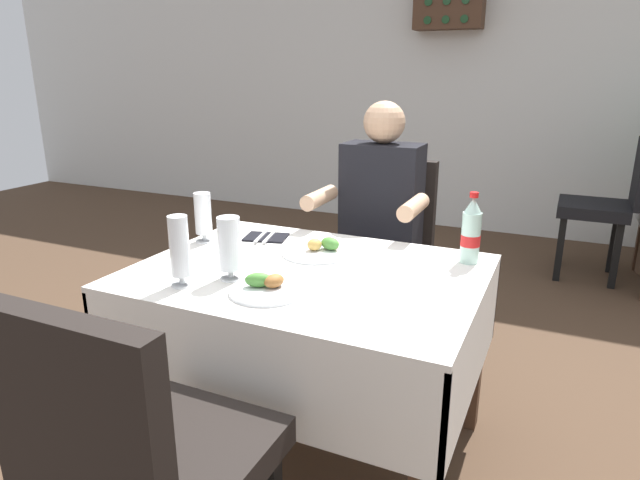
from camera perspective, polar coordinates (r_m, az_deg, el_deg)
ground_plane at (r=2.16m, az=-1.09°, el=-22.61°), size 11.00×11.00×0.00m
back_wall at (r=5.07m, az=17.31°, el=17.96°), size 11.00×0.12×3.03m
main_dining_table at (r=1.97m, az=-1.23°, el=-7.56°), size 1.18×0.90×0.72m
chair_far_diner_seat at (r=2.70m, az=6.59°, el=-0.81°), size 0.44×0.50×0.97m
chair_near_camera_side at (r=1.37m, az=-17.83°, el=-20.88°), size 0.44×0.50×0.97m
seated_diner_far at (r=2.55m, az=5.97°, el=1.84°), size 0.50×0.46×1.26m
plate_near_camera at (r=1.72m, az=-5.60°, el=-4.94°), size 0.24×0.24×0.06m
plate_far_diner at (r=2.07m, az=-0.05°, el=-0.99°), size 0.26×0.26×0.06m
beer_glass_left at (r=2.24m, az=-12.11°, el=2.54°), size 0.07×0.07×0.20m
beer_glass_middle at (r=1.81m, az=-9.44°, el=-0.67°), size 0.07×0.07×0.21m
beer_glass_right at (r=1.78m, az=-14.44°, el=-1.15°), size 0.07×0.07×0.23m
cola_bottle_primary at (r=2.02m, az=15.49°, el=0.78°), size 0.07×0.07×0.26m
napkin_cutlery_set at (r=2.27m, az=-5.64°, el=0.33°), size 0.20×0.20×0.01m
background_chair_left at (r=4.16m, az=27.97°, el=3.67°), size 0.50×0.44×0.97m
wall_bottle_rack at (r=5.00m, az=13.36°, el=23.00°), size 0.56×0.21×0.42m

